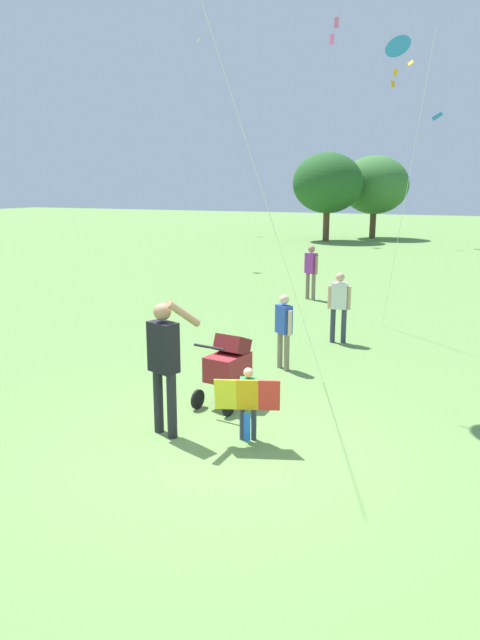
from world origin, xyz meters
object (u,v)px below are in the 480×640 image
at_px(kite_orange_delta, 398,51).
at_px(person_sitting_far, 339,302).
at_px(person_couple_left, 284,326).
at_px(person_kid_running, 311,268).
at_px(child_with_butterfly_kite, 248,397).
at_px(stroller, 228,363).
at_px(person_adult_flyer, 164,357).

distance_m(kite_orange_delta, person_sitting_far, 5.26).
bearing_deg(person_couple_left, person_kid_running, 104.17).
xyz_separation_m(child_with_butterfly_kite, stroller, (-0.78, 1.06, 0.04)).
xyz_separation_m(child_with_butterfly_kite, person_couple_left, (-0.65, 2.94, 0.20)).
bearing_deg(child_with_butterfly_kite, person_adult_flyer, -166.52).
height_order(person_sitting_far, person_couple_left, person_sitting_far).
relative_size(person_adult_flyer, person_sitting_far, 1.26).
bearing_deg(kite_orange_delta, child_with_butterfly_kite, -92.08).
bearing_deg(person_couple_left, child_with_butterfly_kite, -77.48).
bearing_deg(person_sitting_far, person_adult_flyer, -98.02).
height_order(person_adult_flyer, person_couple_left, person_adult_flyer).
bearing_deg(person_sitting_far, kite_orange_delta, 73.71).
bearing_deg(person_sitting_far, person_couple_left, -100.01).
xyz_separation_m(person_adult_flyer, kite_orange_delta, (1.27, 7.10, 4.72)).
height_order(child_with_butterfly_kite, stroller, stroller).
bearing_deg(person_couple_left, kite_orange_delta, 77.04).
distance_m(child_with_butterfly_kite, stroller, 1.32).
height_order(child_with_butterfly_kite, kite_orange_delta, kite_orange_delta).
bearing_deg(person_adult_flyer, person_couple_left, 83.32).
distance_m(person_sitting_far, person_couple_left, 2.14).
bearing_deg(kite_orange_delta, person_adult_flyer, -100.17).
bearing_deg(person_sitting_far, child_with_butterfly_kite, -86.81).
height_order(stroller, person_kid_running, person_kid_running).
height_order(person_adult_flyer, person_kid_running, person_adult_flyer).
distance_m(child_with_butterfly_kite, person_sitting_far, 5.05).
distance_m(stroller, person_couple_left, 1.89).
relative_size(child_with_butterfly_kite, stroller, 0.84).
distance_m(kite_orange_delta, person_couple_left, 6.40).
bearing_deg(person_adult_flyer, stroller, 79.38).
relative_size(child_with_butterfly_kite, kite_orange_delta, 0.15).
distance_m(person_adult_flyer, stroller, 1.39).
distance_m(stroller, kite_orange_delta, 7.81).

